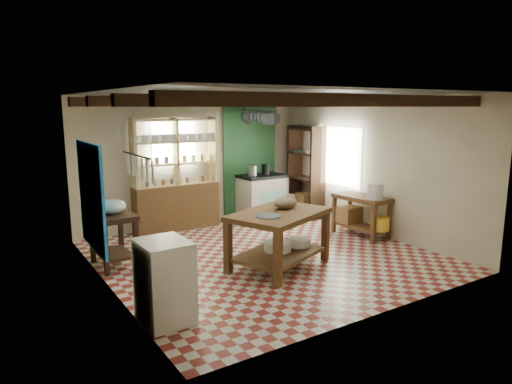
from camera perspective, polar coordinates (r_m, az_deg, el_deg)
floor at (r=7.55m, az=1.07°, el=-8.03°), size 5.00×5.00×0.02m
ceiling at (r=7.15m, az=1.14°, el=12.19°), size 5.00×5.00×0.02m
wall_back at (r=9.40m, az=-7.39°, el=3.80°), size 5.00×0.04×2.60m
wall_front at (r=5.37m, az=16.05°, el=-1.68°), size 5.00×0.04×2.60m
wall_left at (r=6.23m, az=-18.42°, el=-0.15°), size 0.04×5.00×2.60m
wall_right at (r=8.86m, az=14.71°, el=3.12°), size 0.04×5.00×2.60m
ceiling_beams at (r=7.15m, az=1.14°, el=11.23°), size 5.00×3.80×0.15m
blue_wall_patch at (r=7.13m, az=-19.89°, el=-0.56°), size 0.04×1.40×1.60m
green_wall_patch at (r=9.97m, az=-0.79°, el=3.99°), size 1.30×0.04×2.30m
window_back at (r=9.14m, az=-10.25°, el=6.05°), size 0.90×0.02×0.80m
window_right at (r=9.53m, az=10.25°, el=4.42°), size 0.02×1.30×1.20m
utensil_rail at (r=5.03m, az=-14.66°, el=3.12°), size 0.06×0.90×0.28m
pot_rack at (r=9.55m, az=0.54°, el=9.29°), size 0.86×0.12×0.36m
shelving_unit at (r=9.03m, az=-10.00°, el=2.17°), size 1.70×0.34×2.20m
tall_rack at (r=10.05m, az=6.24°, el=2.55°), size 0.40×0.86×2.00m
work_table at (r=6.95m, az=2.86°, el=-5.93°), size 1.77×1.49×0.86m
stove at (r=9.89m, az=0.75°, el=-0.58°), size 1.00×0.69×0.96m
prep_table at (r=7.29m, az=-17.36°, el=-5.73°), size 0.59×0.84×0.83m
white_cabinet at (r=5.33m, az=-11.36°, el=-10.88°), size 0.54×0.64×0.94m
right_counter at (r=8.80m, az=12.97°, el=-2.93°), size 0.59×1.10×0.77m
cat at (r=7.05m, az=3.67°, el=-1.35°), size 0.50×0.47×0.18m
steel_tray at (r=6.52m, az=1.58°, el=-3.03°), size 0.47×0.47×0.02m
basin_large at (r=7.05m, az=2.73°, el=-6.76°), size 0.55×0.55×0.15m
basin_small at (r=7.30m, az=5.45°, el=-6.26°), size 0.46×0.46×0.12m
kettle_left at (r=9.65m, az=-0.45°, el=2.67°), size 0.19×0.19×0.21m
kettle_right at (r=9.84m, az=1.24°, el=2.86°), size 0.18×0.18×0.22m
enamel_bowl at (r=7.17m, az=-17.59°, el=-1.75°), size 0.44×0.44×0.21m
white_bucket at (r=8.43m, az=14.68°, el=0.09°), size 0.31×0.31×0.29m
wicker_basket at (r=9.00m, az=11.54°, el=-2.75°), size 0.45×0.37×0.30m
yellow_tub at (r=8.53m, az=15.22°, el=-3.87°), size 0.35×0.35×0.24m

